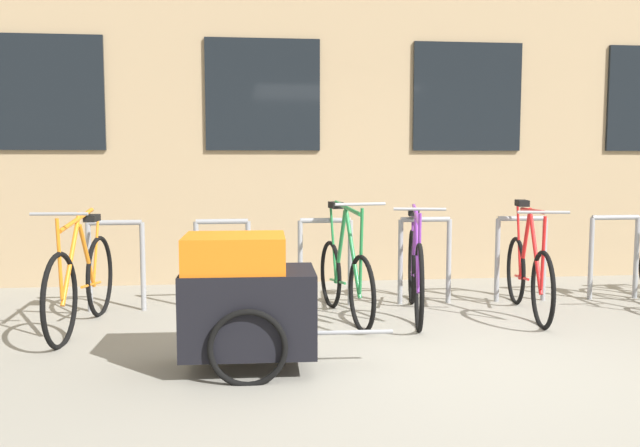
# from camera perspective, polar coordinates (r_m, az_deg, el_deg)

# --- Properties ---
(ground_plane) EXTENTS (42.00, 42.00, 0.00)m
(ground_plane) POSITION_cam_1_polar(r_m,az_deg,el_deg) (4.98, 10.62, -11.41)
(ground_plane) COLOR gray
(storefront_building) EXTENTS (28.00, 6.75, 4.56)m
(storefront_building) POSITION_cam_1_polar(r_m,az_deg,el_deg) (11.23, 0.85, 9.78)
(storefront_building) COLOR tan
(storefront_building) RESTS_ON ground
(bike_rack) EXTENTS (6.55, 0.05, 0.87)m
(bike_rack) POSITION_cam_1_polar(r_m,az_deg,el_deg) (6.76, 8.91, -2.41)
(bike_rack) COLOR gray
(bike_rack) RESTS_ON ground
(bicycle_orange) EXTENTS (0.44, 1.81, 1.06)m
(bicycle_orange) POSITION_cam_1_polar(r_m,az_deg,el_deg) (6.05, -19.63, -4.73)
(bicycle_orange) COLOR black
(bicycle_orange) RESTS_ON ground
(bicycle_purple) EXTENTS (0.51, 1.83, 1.05)m
(bicycle_purple) POSITION_cam_1_polar(r_m,az_deg,el_deg) (6.28, 8.11, -4.07)
(bicycle_purple) COLOR black
(bicycle_purple) RESTS_ON ground
(bicycle_green) EXTENTS (0.44, 1.63, 1.10)m
(bicycle_green) POSITION_cam_1_polar(r_m,az_deg,el_deg) (6.12, 2.14, -4.50)
(bicycle_green) COLOR black
(bicycle_green) RESTS_ON ground
(bicycle_red) EXTENTS (0.46, 1.66, 1.07)m
(bicycle_red) POSITION_cam_1_polar(r_m,az_deg,el_deg) (6.55, 17.31, -4.06)
(bicycle_red) COLOR black
(bicycle_red) RESTS_ON ground
(bike_trailer) EXTENTS (1.46, 0.72, 0.95)m
(bike_trailer) POSITION_cam_1_polar(r_m,az_deg,el_deg) (4.62, -6.34, -6.40)
(bike_trailer) COLOR black
(bike_trailer) RESTS_ON ground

